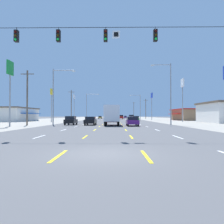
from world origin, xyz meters
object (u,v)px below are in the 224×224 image
hatchback_inner_left_distant_b (108,117)px  pole_sign_left_row_0 (10,78)px  box_truck_center_turn_near (112,114)px  streetlight_left_row_0 (55,93)px  sedan_inner_left_mid (91,121)px  hatchback_far_left_midfar (71,120)px  streetlight_right_row_1 (139,105)px  hatchback_far_right_far (136,118)px  pole_sign_right_row_2 (152,99)px  suv_far_right_farther (131,117)px  sedan_inner_right_nearest (132,121)px  hatchback_far_right_distant_c (125,117)px  suv_inner_right_farthest (121,117)px  pole_sign_left_row_1 (51,98)px  streetlight_right_row_0 (169,90)px  pole_sign_right_row_1 (182,89)px  streetlight_left_row_1 (88,104)px  pole_sign_left_row_2 (74,100)px  sedan_far_left_distant_a (100,117)px

hatchback_inner_left_distant_b → pole_sign_left_row_0: 86.01m
box_truck_center_turn_near → streetlight_left_row_0: size_ratio=0.74×
sedan_inner_left_mid → hatchback_far_left_midfar: hatchback_far_left_midfar is taller
sedan_inner_left_mid → streetlight_right_row_1: size_ratio=0.47×
hatchback_far_right_far → pole_sign_right_row_2: bearing=61.7°
suv_far_right_farther → hatchback_inner_left_distant_b: 32.43m
box_truck_center_turn_near → pole_sign_right_row_2: size_ratio=0.71×
sedan_inner_right_nearest → hatchback_far_right_distant_c: 95.36m
suv_inner_right_farthest → pole_sign_right_row_2: bearing=-63.1°
sedan_inner_left_mid → streetlight_right_row_1: (13.42, 42.56, 4.81)m
sedan_inner_right_nearest → hatchback_inner_left_distant_b: bearing=94.6°
pole_sign_left_row_1 → pole_sign_right_row_2: bearing=32.6°
hatchback_far_right_distant_c → streetlight_right_row_1: streetlight_right_row_1 is taller
pole_sign_left_row_1 → hatchback_far_right_distant_c: bearing=71.1°
hatchback_far_right_far → streetlight_right_row_0: (2.82, -28.31, 5.25)m
hatchback_inner_left_distant_b → streetlight_right_row_0: (13.19, -79.96, 5.25)m
sedan_inner_left_mid → pole_sign_left_row_0: 14.21m
hatchback_inner_left_distant_b → pole_sign_right_row_2: 42.63m
sedan_inner_left_mid → streetlight_right_row_0: streetlight_right_row_0 is taller
streetlight_left_row_0 → streetlight_right_row_0: size_ratio=0.91×
streetlight_right_row_1 → hatchback_far_right_distant_c: bearing=93.1°
hatchback_far_left_midfar → pole_sign_left_row_1: 23.91m
streetlight_left_row_0 → streetlight_right_row_1: size_ratio=1.01×
pole_sign_right_row_1 → streetlight_left_row_1: pole_sign_right_row_1 is taller
hatchback_inner_left_distant_b → pole_sign_left_row_2: pole_sign_left_row_2 is taller
suv_inner_right_farthest → streetlight_left_row_0: bearing=-101.9°
sedan_far_left_distant_a → hatchback_inner_left_distant_b: hatchback_inner_left_distant_b is taller
hatchback_inner_left_distant_b → pole_sign_left_row_1: (-13.73, -58.21, 5.84)m
pole_sign_left_row_1 → pole_sign_right_row_2: size_ratio=0.90×
streetlight_left_row_1 → pole_sign_right_row_1: bearing=-43.4°
pole_sign_left_row_0 → box_truck_center_turn_near: bearing=12.4°
pole_sign_right_row_1 → pole_sign_left_row_2: bearing=135.8°
sedan_inner_right_nearest → hatchback_far_right_distant_c: bearing=87.7°
hatchback_far_right_distant_c → pole_sign_right_row_1: size_ratio=0.35×
sedan_inner_left_mid → suv_far_right_farther: suv_far_right_farther is taller
sedan_inner_left_mid → hatchback_far_right_distant_c: bearing=83.4°
sedan_far_left_distant_a → pole_sign_left_row_1: pole_sign_left_row_1 is taller
hatchback_far_left_midfar → streetlight_right_row_0: streetlight_right_row_0 is taller
sedan_inner_right_nearest → suv_far_right_farther: bearing=85.7°
sedan_inner_left_mid → sedan_far_left_distant_a: 72.21m
suv_far_right_farther → pole_sign_right_row_1: 34.74m
pole_sign_left_row_2 → pole_sign_right_row_2: pole_sign_left_row_2 is taller
pole_sign_right_row_2 → box_truck_center_turn_near: bearing=-108.2°
hatchback_inner_left_distant_b → streetlight_right_row_0: streetlight_right_row_0 is taller
suv_far_right_farther → hatchback_far_right_distant_c: size_ratio=1.26×
sedan_inner_right_nearest → box_truck_center_turn_near: bearing=157.9°
suv_inner_right_farthest → sedan_inner_left_mid: bearing=-96.6°
sedan_inner_right_nearest → sedan_inner_left_mid: (-6.96, 3.15, 0.00)m
hatchback_far_left_midfar → sedan_far_left_distant_a: bearing=89.9°
suv_far_right_farther → streetlight_right_row_0: bearing=-87.0°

